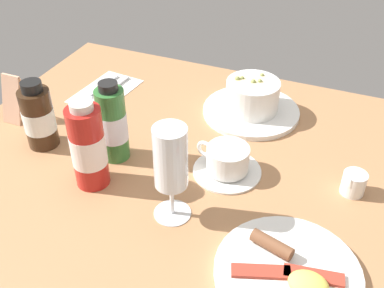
{
  "coord_description": "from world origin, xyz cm",
  "views": [
    {
      "loc": [
        -23.77,
        66.1,
        59.24
      ],
      "look_at": [
        3.03,
        1.53,
        6.9
      ],
      "focal_mm": 43.54,
      "sensor_mm": 36.0,
      "label": 1
    }
  ],
  "objects": [
    {
      "name": "sauce_bottle_red",
      "position": [
        19.4,
        11.29,
        8.3
      ],
      "size": [
        6.5,
        6.5,
        17.81
      ],
      "color": "#B21E19",
      "rests_on": "ground_plane"
    },
    {
      "name": "breakfast_plate",
      "position": [
        -20.11,
        18.79,
        0.94
      ],
      "size": [
        22.69,
        22.69,
        3.7
      ],
      "color": "white",
      "rests_on": "ground_plane"
    },
    {
      "name": "sauce_bottle_brown",
      "position": [
        35.63,
        4.85,
        6.68
      ],
      "size": [
        6.49,
        6.49,
        14.86
      ],
      "color": "#382314",
      "rests_on": "ground_plane"
    },
    {
      "name": "porridge_bowl",
      "position": [
        -1.52,
        -23.28,
        3.66
      ],
      "size": [
        22.28,
        22.28,
        8.98
      ],
      "color": "white",
      "rests_on": "ground_plane"
    },
    {
      "name": "menu_card",
      "position": [
        47.06,
        -1.61,
        5.4
      ],
      "size": [
        4.59,
        6.25,
        10.9
      ],
      "color": "tan",
      "rests_on": "ground_plane"
    },
    {
      "name": "creamer_jug",
      "position": [
        -26.65,
        -4.46,
        2.29
      ],
      "size": [
        4.41,
        5.36,
        5.03
      ],
      "color": "white",
      "rests_on": "ground_plane"
    },
    {
      "name": "cutlery_setting",
      "position": [
        35.12,
        -18.54,
        0.27
      ],
      "size": [
        12.99,
        19.0,
        0.9
      ],
      "color": "white",
      "rests_on": "ground_plane"
    },
    {
      "name": "wine_glass",
      "position": [
        1.89,
        13.31,
        11.73
      ],
      "size": [
        6.63,
        6.63,
        18.32
      ],
      "color": "white",
      "rests_on": "ground_plane"
    },
    {
      "name": "ground_plane",
      "position": [
        0.0,
        0.0,
        -1.5
      ],
      "size": [
        110.0,
        84.0,
        3.0
      ],
      "primitive_type": "cube",
      "color": "#A8754C"
    },
    {
      "name": "coffee_cup",
      "position": [
        -3.22,
        -1.18,
        2.69
      ],
      "size": [
        13.66,
        13.48,
        5.81
      ],
      "color": "white",
      "rests_on": "ground_plane"
    },
    {
      "name": "sauce_bottle_green",
      "position": [
        19.42,
        2.65,
        7.88
      ],
      "size": [
        5.81,
        5.81,
        17.03
      ],
      "color": "#337233",
      "rests_on": "ground_plane"
    }
  ]
}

